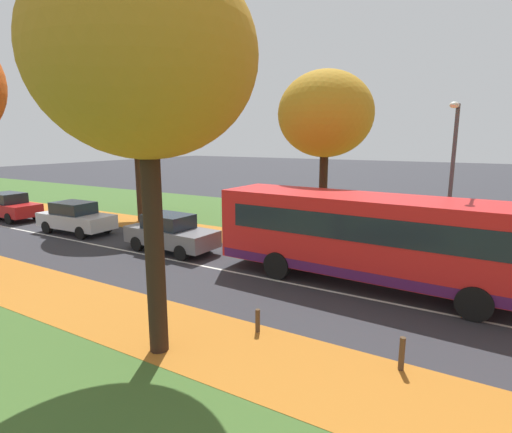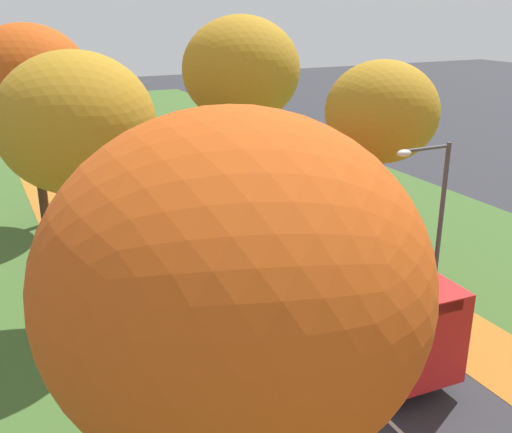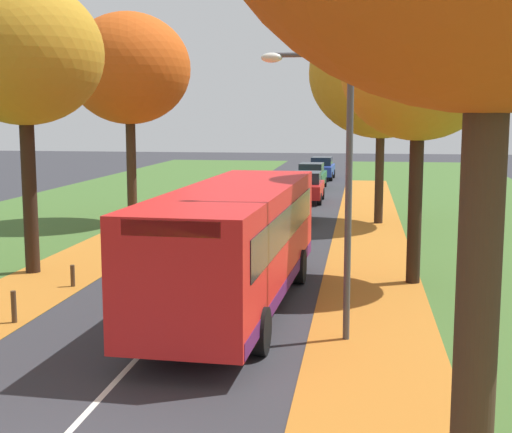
{
  "view_description": "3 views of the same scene",
  "coord_description": "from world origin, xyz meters",
  "px_view_note": "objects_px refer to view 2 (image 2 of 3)",
  "views": [
    {
      "loc": [
        -11.68,
        6.11,
        4.83
      ],
      "look_at": [
        0.25,
        13.06,
        2.12
      ],
      "focal_mm": 28.0,
      "sensor_mm": 36.0,
      "label": 1
    },
    {
      "loc": [
        -8.28,
        -5.47,
        9.71
      ],
      "look_at": [
        1.4,
        14.51,
        1.82
      ],
      "focal_mm": 42.0,
      "sensor_mm": 36.0,
      "label": 2
    },
    {
      "loc": [
        4.26,
        -7.41,
        4.71
      ],
      "look_at": [
        1.14,
        13.56,
        1.66
      ],
      "focal_mm": 50.0,
      "sensor_mm": 36.0,
      "label": 3
    }
  ],
  "objects_px": {
    "tree_right_mid": "(241,70)",
    "car_blue_trailing": "(97,118)",
    "tree_left_nearest": "(234,285)",
    "tree_right_near": "(382,113)",
    "bollard_fourth": "(208,376)",
    "tree_left_mid": "(29,80)",
    "bollard_fifth": "(166,320)",
    "car_green_fourth_in_line": "(112,133)",
    "car_silver_following": "(171,180)",
    "streetlamp_right": "(432,219)",
    "car_red_third_in_line": "(142,153)",
    "tree_left_near": "(76,124)",
    "car_grey_lead": "(216,217)",
    "bus": "(325,270)"
  },
  "relations": [
    {
      "from": "tree_left_mid",
      "to": "bollard_fifth",
      "type": "relative_size",
      "value": 14.77
    },
    {
      "from": "car_silver_following",
      "to": "car_red_third_in_line",
      "type": "relative_size",
      "value": 1.01
    },
    {
      "from": "tree_left_near",
      "to": "car_red_third_in_line",
      "type": "height_order",
      "value": "tree_left_near"
    },
    {
      "from": "tree_left_nearest",
      "to": "tree_right_near",
      "type": "height_order",
      "value": "tree_left_nearest"
    },
    {
      "from": "bollard_fourth",
      "to": "car_silver_following",
      "type": "xyz_separation_m",
      "value": [
        4.6,
        17.04,
        0.44
      ]
    },
    {
      "from": "tree_right_mid",
      "to": "bollard_fourth",
      "type": "bearing_deg",
      "value": -117.37
    },
    {
      "from": "tree_left_mid",
      "to": "car_grey_lead",
      "type": "height_order",
      "value": "tree_left_mid"
    },
    {
      "from": "tree_right_near",
      "to": "car_red_third_in_line",
      "type": "height_order",
      "value": "tree_right_near"
    },
    {
      "from": "tree_left_near",
      "to": "car_green_fourth_in_line",
      "type": "distance_m",
      "value": 27.07
    },
    {
      "from": "tree_left_mid",
      "to": "car_green_fourth_in_line",
      "type": "relative_size",
      "value": 2.13
    },
    {
      "from": "car_red_third_in_line",
      "to": "car_blue_trailing",
      "type": "height_order",
      "value": "same"
    },
    {
      "from": "car_grey_lead",
      "to": "bus",
      "type": "bearing_deg",
      "value": -88.02
    },
    {
      "from": "car_grey_lead",
      "to": "car_red_third_in_line",
      "type": "bearing_deg",
      "value": 88.55
    },
    {
      "from": "car_blue_trailing",
      "to": "tree_right_near",
      "type": "bearing_deg",
      "value": -82.21
    },
    {
      "from": "streetlamp_right",
      "to": "tree_left_mid",
      "type": "bearing_deg",
      "value": 121.57
    },
    {
      "from": "car_grey_lead",
      "to": "car_green_fourth_in_line",
      "type": "height_order",
      "value": "same"
    },
    {
      "from": "car_grey_lead",
      "to": "car_red_third_in_line",
      "type": "relative_size",
      "value": 1.02
    },
    {
      "from": "tree_left_near",
      "to": "streetlamp_right",
      "type": "height_order",
      "value": "tree_left_near"
    },
    {
      "from": "bollard_fourth",
      "to": "tree_right_mid",
      "type": "bearing_deg",
      "value": 62.63
    },
    {
      "from": "tree_left_nearest",
      "to": "tree_left_near",
      "type": "relative_size",
      "value": 0.99
    },
    {
      "from": "tree_left_mid",
      "to": "tree_right_mid",
      "type": "bearing_deg",
      "value": 7.23
    },
    {
      "from": "tree_left_nearest",
      "to": "bollard_fifth",
      "type": "relative_size",
      "value": 13.87
    },
    {
      "from": "bollard_fourth",
      "to": "tree_left_nearest",
      "type": "bearing_deg",
      "value": -106.58
    },
    {
      "from": "bollard_fifth",
      "to": "car_silver_following",
      "type": "height_order",
      "value": "car_silver_following"
    },
    {
      "from": "tree_right_near",
      "to": "car_silver_following",
      "type": "bearing_deg",
      "value": 111.71
    },
    {
      "from": "car_green_fourth_in_line",
      "to": "streetlamp_right",
      "type": "bearing_deg",
      "value": -85.17
    },
    {
      "from": "car_green_fourth_in_line",
      "to": "tree_right_mid",
      "type": "bearing_deg",
      "value": -74.47
    },
    {
      "from": "car_red_third_in_line",
      "to": "car_blue_trailing",
      "type": "relative_size",
      "value": 0.99
    },
    {
      "from": "tree_right_mid",
      "to": "bollard_fifth",
      "type": "height_order",
      "value": "tree_right_mid"
    },
    {
      "from": "car_red_third_in_line",
      "to": "tree_left_near",
      "type": "bearing_deg",
      "value": -110.02
    },
    {
      "from": "tree_left_near",
      "to": "car_silver_following",
      "type": "relative_size",
      "value": 2.01
    },
    {
      "from": "tree_left_near",
      "to": "tree_right_mid",
      "type": "xyz_separation_m",
      "value": [
        10.48,
        11.45,
        0.03
      ]
    },
    {
      "from": "streetlamp_right",
      "to": "car_grey_lead",
      "type": "bearing_deg",
      "value": 104.24
    },
    {
      "from": "streetlamp_right",
      "to": "car_blue_trailing",
      "type": "bearing_deg",
      "value": 93.53
    },
    {
      "from": "tree_left_nearest",
      "to": "car_blue_trailing",
      "type": "relative_size",
      "value": 2.0
    },
    {
      "from": "tree_left_near",
      "to": "car_red_third_in_line",
      "type": "xyz_separation_m",
      "value": [
        6.79,
        18.63,
        -5.61
      ]
    },
    {
      "from": "tree_right_mid",
      "to": "car_blue_trailing",
      "type": "xyz_separation_m",
      "value": [
        -3.66,
        20.97,
        -5.64
      ]
    },
    {
      "from": "tree_left_near",
      "to": "car_green_fourth_in_line",
      "type": "height_order",
      "value": "tree_left_near"
    },
    {
      "from": "bollard_fifth",
      "to": "car_silver_following",
      "type": "xyz_separation_m",
      "value": [
        4.65,
        13.56,
        0.51
      ]
    },
    {
      "from": "tree_right_near",
      "to": "car_blue_trailing",
      "type": "bearing_deg",
      "value": 97.79
    },
    {
      "from": "bollard_fourth",
      "to": "tree_left_mid",
      "type": "bearing_deg",
      "value": 98.16
    },
    {
      "from": "bollard_fifth",
      "to": "car_silver_following",
      "type": "bearing_deg",
      "value": 71.07
    },
    {
      "from": "streetlamp_right",
      "to": "car_blue_trailing",
      "type": "xyz_separation_m",
      "value": [
        -2.31,
        37.52,
        -2.92
      ]
    },
    {
      "from": "tree_left_nearest",
      "to": "car_red_third_in_line",
      "type": "relative_size",
      "value": 2.02
    },
    {
      "from": "car_green_fourth_in_line",
      "to": "car_blue_trailing",
      "type": "distance_m",
      "value": 6.77
    },
    {
      "from": "tree_left_near",
      "to": "bollard_fourth",
      "type": "xyz_separation_m",
      "value": [
        1.96,
        -5.01,
        -6.05
      ]
    },
    {
      "from": "car_red_third_in_line",
      "to": "car_blue_trailing",
      "type": "bearing_deg",
      "value": 89.87
    },
    {
      "from": "car_silver_following",
      "to": "bollard_fourth",
      "type": "bearing_deg",
      "value": -105.1
    },
    {
      "from": "tree_left_near",
      "to": "tree_left_mid",
      "type": "bearing_deg",
      "value": 91.17
    },
    {
      "from": "car_silver_following",
      "to": "car_blue_trailing",
      "type": "relative_size",
      "value": 1.0
    }
  ]
}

